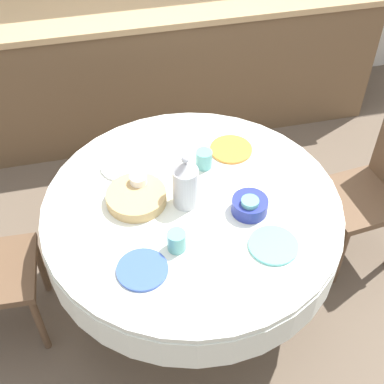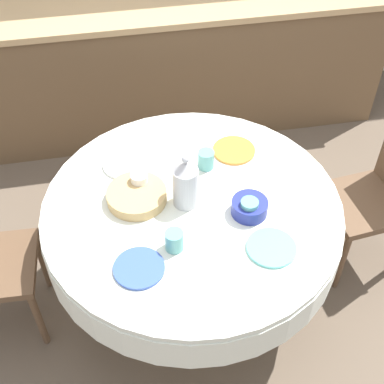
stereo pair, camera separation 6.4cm
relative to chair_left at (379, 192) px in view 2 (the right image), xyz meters
The scene contains 15 objects.
ground_plane 1.15m from the chair_left, behind, with size 12.00×12.00×0.00m, color brown.
kitchen_counter 1.79m from the chair_left, 124.93° to the left, with size 3.24×0.64×0.94m.
dining_table 1.04m from the chair_left, behind, with size 1.38×1.38×0.72m.
chair_left is the anchor object (origin of this frame).
plate_near_left 1.39m from the chair_left, 161.75° to the right, with size 0.21×0.21×0.01m, color #3856AD.
cup_near_left 1.23m from the chair_left, 163.16° to the right, with size 0.08×0.08×0.09m, color #5BA39E.
plate_near_right 0.89m from the chair_left, 150.04° to the right, with size 0.21×0.21×0.01m, color #60BCB7.
cup_near_right 0.87m from the chair_left, 163.73° to the right, with size 0.08×0.08×0.09m, color #5BA39E.
plate_far_left 1.34m from the chair_left, behind, with size 0.21×0.21×0.01m, color white.
cup_far_left 1.27m from the chair_left, behind, with size 0.08×0.08×0.09m, color white.
plate_far_right 0.81m from the chair_left, 164.59° to the left, with size 0.21×0.21×0.01m, color orange.
cup_far_right 0.96m from the chair_left, behind, with size 0.08×0.08×0.09m, color #5BA39E.
coffee_carafe 1.11m from the chair_left, behind, with size 0.12×0.12×0.28m.
bread_basket 1.29m from the chair_left, behind, with size 0.28×0.28×0.05m, color tan.
fruit_bowl 0.85m from the chair_left, 164.94° to the right, with size 0.16×0.16×0.07m, color navy.
Camera 2 is at (-0.31, -1.64, 2.50)m, focal length 50.00 mm.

